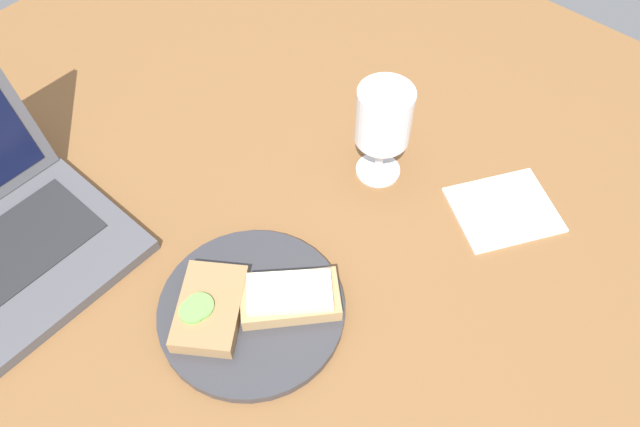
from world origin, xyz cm
name	(u,v)px	position (x,y,z in cm)	size (l,w,h in cm)	color
wooden_table	(273,244)	(0.00, 0.00, 1.50)	(140.00, 140.00, 3.00)	brown
plate	(252,310)	(-9.50, -5.77, 3.67)	(22.45, 22.45, 1.33)	#333338
sandwich_with_cheese	(290,297)	(-5.91, -8.82, 5.72)	(12.89, 12.46, 2.97)	#A88456
sandwich_with_cucumber	(209,308)	(-13.17, -2.69, 5.50)	(13.27, 12.34, 2.67)	#937047
wine_glass	(384,120)	(18.14, -3.27, 13.13)	(7.38, 7.38, 14.95)	white
napkin	(504,210)	(23.91, -20.38, 3.20)	(13.38, 11.15, 0.40)	white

